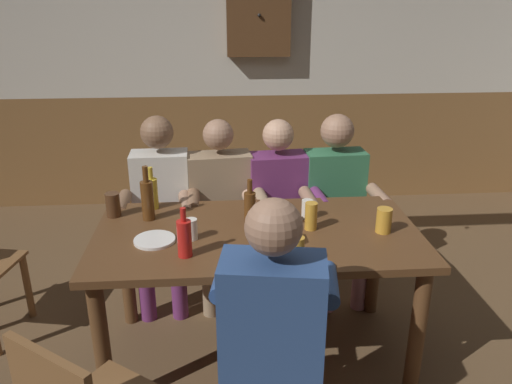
{
  "coord_description": "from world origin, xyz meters",
  "views": [
    {
      "loc": [
        -0.19,
        -2.26,
        1.93
      ],
      "look_at": [
        0.0,
        0.22,
        0.96
      ],
      "focal_mm": 35.49,
      "sensor_mm": 36.0,
      "label": 1
    }
  ],
  "objects": [
    {
      "name": "ground_plane",
      "position": [
        0.0,
        0.0,
        0.0
      ],
      "size": [
        7.85,
        7.85,
        0.0
      ],
      "primitive_type": "plane",
      "color": "brown"
    },
    {
      "name": "bottle_1",
      "position": [
        -0.59,
        0.33,
        0.89
      ],
      "size": [
        0.07,
        0.07,
        0.31
      ],
      "color": "#593314",
      "rests_on": "dining_table"
    },
    {
      "name": "person_4",
      "position": [
        0.01,
        -0.55,
        0.69
      ],
      "size": [
        0.58,
        0.58,
        1.26
      ],
      "rotation": [
        0.0,
        0.0,
        -0.16
      ],
      "color": "#2D4C84",
      "rests_on": "ground_plane"
    },
    {
      "name": "pint_glass_1",
      "position": [
        0.29,
        0.27,
        0.83
      ],
      "size": [
        0.06,
        0.06,
        0.11
      ],
      "primitive_type": "cylinder",
      "color": "white",
      "rests_on": "dining_table"
    },
    {
      "name": "plate_0",
      "position": [
        -0.53,
        0.05,
        0.78
      ],
      "size": [
        0.21,
        0.21,
        0.01
      ],
      "primitive_type": "cylinder",
      "color": "white",
      "rests_on": "dining_table"
    },
    {
      "name": "person_0",
      "position": [
        -0.57,
        0.79,
        0.67
      ],
      "size": [
        0.51,
        0.52,
        1.23
      ],
      "rotation": [
        0.0,
        0.0,
        3.17
      ],
      "color": "silver",
      "rests_on": "ground_plane"
    },
    {
      "name": "pint_glass_2",
      "position": [
        0.28,
        0.14,
        0.85
      ],
      "size": [
        0.07,
        0.07,
        0.15
      ],
      "primitive_type": "cylinder",
      "color": "gold",
      "rests_on": "dining_table"
    },
    {
      "name": "wall_dart_cabinet",
      "position": [
        0.19,
        2.39,
        1.77
      ],
      "size": [
        0.56,
        0.15,
        0.7
      ],
      "color": "brown"
    },
    {
      "name": "pint_glass_5",
      "position": [
        0.13,
        0.18,
        0.84
      ],
      "size": [
        0.08,
        0.08,
        0.12
      ],
      "primitive_type": "cylinder",
      "color": "gold",
      "rests_on": "dining_table"
    },
    {
      "name": "bottle_3",
      "position": [
        -0.58,
        0.48,
        0.87
      ],
      "size": [
        0.07,
        0.07,
        0.25
      ],
      "color": "gold",
      "rests_on": "dining_table"
    },
    {
      "name": "pint_glass_0",
      "position": [
        -0.34,
        0.07,
        0.83
      ],
      "size": [
        0.06,
        0.06,
        0.11
      ],
      "primitive_type": "cylinder",
      "color": "white",
      "rests_on": "dining_table"
    },
    {
      "name": "back_wall_wainscot",
      "position": [
        0.0,
        2.52,
        0.53
      ],
      "size": [
        6.54,
        0.12,
        1.05
      ],
      "primitive_type": "cube",
      "color": "brown",
      "rests_on": "ground_plane"
    },
    {
      "name": "back_wall_upper",
      "position": [
        0.0,
        2.52,
        1.72
      ],
      "size": [
        6.54,
        0.12,
        1.34
      ],
      "primitive_type": "cube",
      "color": "beige"
    },
    {
      "name": "person_1",
      "position": [
        -0.18,
        0.8,
        0.66
      ],
      "size": [
        0.58,
        0.53,
        1.2
      ],
      "rotation": [
        0.0,
        0.0,
        3.25
      ],
      "color": "#997F60",
      "rests_on": "ground_plane"
    },
    {
      "name": "dining_table",
      "position": [
        0.0,
        0.13,
        0.66
      ],
      "size": [
        1.7,
        0.89,
        0.77
      ],
      "color": "brown",
      "rests_on": "ground_plane"
    },
    {
      "name": "bottle_2",
      "position": [
        -0.36,
        -0.11,
        0.87
      ],
      "size": [
        0.07,
        0.07,
        0.25
      ],
      "color": "red",
      "rests_on": "dining_table"
    },
    {
      "name": "condiment_caddy",
      "position": [
        0.13,
        0.0,
        0.8
      ],
      "size": [
        0.14,
        0.1,
        0.05
      ],
      "primitive_type": "cube",
      "color": "#B2B7BC",
      "rests_on": "dining_table"
    },
    {
      "name": "bottle_0",
      "position": [
        -0.03,
        0.24,
        0.87
      ],
      "size": [
        0.06,
        0.06,
        0.25
      ],
      "color": "#593314",
      "rests_on": "dining_table"
    },
    {
      "name": "pint_glass_6",
      "position": [
        0.66,
        0.07,
        0.84
      ],
      "size": [
        0.08,
        0.08,
        0.13
      ],
      "primitive_type": "cylinder",
      "color": "gold",
      "rests_on": "dining_table"
    },
    {
      "name": "person_3",
      "position": [
        0.58,
        0.79,
        0.67
      ],
      "size": [
        0.55,
        0.51,
        1.22
      ],
      "rotation": [
        0.0,
        0.0,
        3.19
      ],
      "color": "#33724C",
      "rests_on": "ground_plane"
    },
    {
      "name": "person_2",
      "position": [
        0.2,
        0.79,
        0.66
      ],
      "size": [
        0.54,
        0.53,
        1.2
      ],
      "rotation": [
        0.0,
        0.0,
        3.23
      ],
      "color": "#6B2D66",
      "rests_on": "ground_plane"
    },
    {
      "name": "pint_glass_3",
      "position": [
        0.15,
        -0.23,
        0.84
      ],
      "size": [
        0.07,
        0.07,
        0.14
      ],
      "primitive_type": "cylinder",
      "color": "gold",
      "rests_on": "dining_table"
    },
    {
      "name": "pint_glass_4",
      "position": [
        -0.79,
        0.39,
        0.84
      ],
      "size": [
        0.08,
        0.08,
        0.14
      ],
      "primitive_type": "cylinder",
      "color": "#4C2D19",
      "rests_on": "dining_table"
    }
  ]
}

